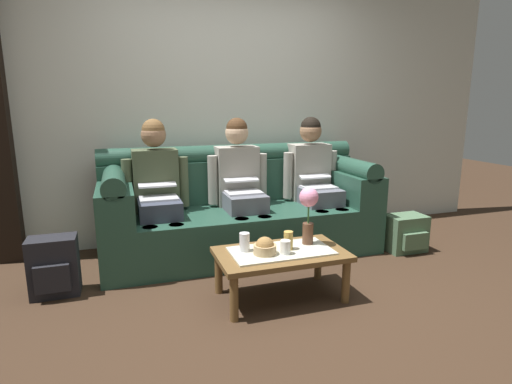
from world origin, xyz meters
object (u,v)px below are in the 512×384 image
at_px(person_right, 314,177).
at_px(backpack_left, 54,267).
at_px(flower_vase, 309,207).
at_px(backpack_right, 406,233).
at_px(snack_bowl, 265,247).
at_px(cup_near_left, 288,240).
at_px(couch, 240,212).
at_px(coffee_table, 281,257).
at_px(person_middle, 240,181).
at_px(person_left, 157,186).
at_px(cup_far_center, 285,247).
at_px(cup_near_right, 244,242).

height_order(person_right, backpack_left, person_right).
distance_m(person_right, flower_vase, 1.07).
bearing_deg(backpack_right, snack_bowl, -160.97).
xyz_separation_m(person_right, cup_near_left, (-0.68, -1.01, -0.24)).
bearing_deg(cup_near_left, snack_bowl, -169.51).
height_order(couch, backpack_right, couch).
bearing_deg(flower_vase, backpack_left, 164.64).
bearing_deg(flower_vase, coffee_table, -164.46).
xyz_separation_m(person_middle, snack_bowl, (-0.13, -1.04, -0.26)).
height_order(couch, person_right, person_right).
bearing_deg(person_left, flower_vase, -44.24).
distance_m(couch, person_left, 0.79).
distance_m(person_right, backpack_right, 1.00).
distance_m(couch, person_middle, 0.29).
bearing_deg(cup_far_center, backpack_left, 157.69).
xyz_separation_m(person_left, person_middle, (0.73, -0.00, 0.00)).
bearing_deg(cup_far_center, cup_near_right, 150.16).
height_order(person_left, cup_near_right, person_left).
xyz_separation_m(coffee_table, flower_vase, (0.23, 0.06, 0.33)).
bearing_deg(cup_near_left, backpack_right, 20.11).
xyz_separation_m(flower_vase, cup_far_center, (-0.23, -0.14, -0.23)).
height_order(flower_vase, cup_near_right, flower_vase).
bearing_deg(cup_far_center, person_left, 124.14).
relative_size(coffee_table, backpack_left, 2.10).
xyz_separation_m(person_right, coffee_table, (-0.73, -1.01, -0.36)).
xyz_separation_m(backpack_right, backpack_left, (-2.97, 0.03, 0.04)).
relative_size(couch, cup_near_right, 18.94).
height_order(person_left, cup_far_center, person_left).
distance_m(person_left, cup_near_right, 1.09).
relative_size(snack_bowl, backpack_right, 0.44).
xyz_separation_m(person_left, cup_near_left, (0.79, -1.01, -0.24)).
relative_size(cup_near_left, backpack_left, 0.30).
relative_size(cup_near_left, cup_near_right, 1.00).
height_order(cup_near_left, cup_near_right, same).
bearing_deg(couch, cup_far_center, -90.00).
xyz_separation_m(flower_vase, cup_near_left, (-0.18, -0.06, -0.21)).
relative_size(couch, person_right, 1.99).
xyz_separation_m(couch, snack_bowl, (-0.13, -1.04, 0.03)).
bearing_deg(coffee_table, cup_near_right, 165.40).
bearing_deg(backpack_right, cup_near_right, -165.18).
distance_m(cup_far_center, backpack_right, 1.58).
xyz_separation_m(flower_vase, cup_near_right, (-0.48, -0.00, -0.21)).
bearing_deg(backpack_left, cup_near_right, -20.74).
height_order(person_left, flower_vase, person_left).
distance_m(couch, cup_near_left, 1.01).
relative_size(person_right, cup_near_right, 9.50).
distance_m(snack_bowl, backpack_left, 1.51).
relative_size(person_left, flower_vase, 2.94).
relative_size(person_middle, cup_far_center, 12.90).
bearing_deg(backpack_left, cup_far_center, -22.31).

